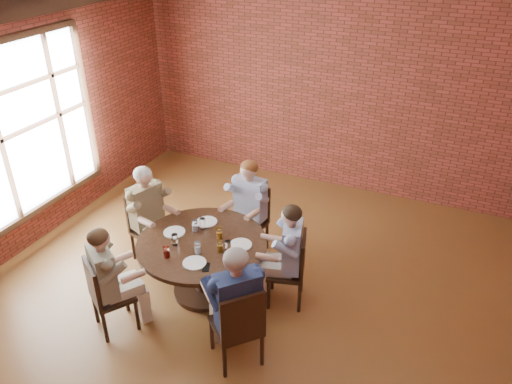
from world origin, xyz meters
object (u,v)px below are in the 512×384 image
at_px(dining_table, 203,257).
at_px(chair_c, 147,224).
at_px(diner_b, 248,209).
at_px(diner_e, 236,305).
at_px(diner_a, 286,255).
at_px(diner_c, 150,216).
at_px(chair_e, 239,325).
at_px(chair_a, 293,267).
at_px(smartphone, 206,267).
at_px(diner_d, 110,280).
at_px(chair_d, 105,293).
at_px(chair_b, 251,216).

distance_m(dining_table, chair_c, 1.09).
distance_m(diner_b, diner_e, 1.89).
relative_size(diner_a, diner_c, 0.97).
xyz_separation_m(chair_c, chair_e, (1.92, -1.18, 0.01)).
relative_size(diner_b, diner_c, 1.00).
xyz_separation_m(chair_a, diner_a, (-0.08, -0.02, 0.16)).
distance_m(chair_e, smartphone, 0.77).
relative_size(dining_table, chair_e, 1.56).
xyz_separation_m(diner_a, smartphone, (-0.68, -0.67, 0.09)).
distance_m(chair_a, diner_d, 2.05).
height_order(diner_b, diner_c, same).
bearing_deg(diner_c, chair_c, 90.00).
distance_m(diner_b, smartphone, 1.41).
xyz_separation_m(chair_c, smartphone, (1.32, -0.75, 0.24)).
height_order(chair_d, diner_e, diner_e).
distance_m(dining_table, diner_d, 1.11).
bearing_deg(chair_c, chair_a, -73.27).
xyz_separation_m(chair_c, chair_d, (0.37, -1.33, -0.01)).
xyz_separation_m(chair_b, diner_d, (-0.76, -1.99, 0.14)).
bearing_deg(diner_c, chair_b, -36.82).
height_order(diner_c, chair_d, diner_c).
height_order(chair_a, chair_b, chair_b).
distance_m(dining_table, diner_c, 1.02).
height_order(dining_table, smartphone, smartphone).
distance_m(diner_c, diner_d, 1.27).
bearing_deg(smartphone, dining_table, 102.09).
distance_m(chair_c, diner_d, 1.33).
height_order(dining_table, diner_e, diner_e).
xyz_separation_m(chair_e, diner_e, (-0.07, 0.07, 0.18)).
relative_size(chair_c, diner_d, 0.72).
bearing_deg(smartphone, diner_d, -173.40).
relative_size(dining_table, diner_a, 1.15).
distance_m(diner_a, diner_c, 1.91).
bearing_deg(chair_c, chair_b, -39.77).
relative_size(diner_a, smartphone, 8.81).
height_order(chair_c, smartphone, chair_c).
xyz_separation_m(diner_c, diner_e, (1.76, -1.09, 0.03)).
xyz_separation_m(diner_d, smartphone, (0.90, 0.50, 0.10)).
height_order(diner_b, smartphone, diner_b).
bearing_deg(chair_a, diner_d, -69.48).
xyz_separation_m(chair_a, chair_c, (-2.08, 0.06, 0.01)).
relative_size(chair_c, chair_d, 1.02).
distance_m(chair_a, diner_c, 2.00).
relative_size(diner_c, chair_d, 1.46).
bearing_deg(chair_d, dining_table, -90.00).
bearing_deg(chair_a, chair_c, -106.99).
distance_m(diner_c, smartphone, 1.43).
xyz_separation_m(dining_table, chair_a, (1.04, 0.28, -0.02)).
height_order(chair_d, smartphone, chair_d).
xyz_separation_m(chair_b, diner_b, (-0.01, -0.09, 0.16)).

